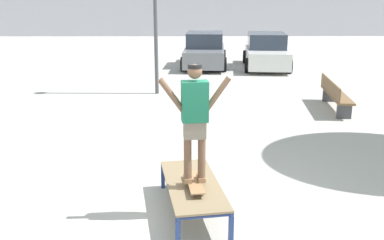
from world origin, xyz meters
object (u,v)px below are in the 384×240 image
car_grey (205,51)px  park_bench (335,94)px  skate_box (193,186)px  car_white (266,52)px  skater (195,116)px  skateboard (195,183)px

car_grey → park_bench: size_ratio=1.77×
car_grey → skate_box: bearing=-92.7°
car_white → park_bench: 7.39m
skater → car_grey: skater is taller
skateboard → park_bench: size_ratio=0.34×
skateboard → car_white: (3.32, 13.58, 0.15)m
skate_box → car_grey: car_grey is taller
skater → car_grey: bearing=87.4°
skate_box → park_bench: size_ratio=0.82×
skateboard → car_grey: (0.63, 13.98, 0.15)m
skater → skate_box: bearing=99.2°
skateboard → skater: 0.99m
skateboard → car_grey: 13.99m
car_white → skateboard: bearing=-103.7°
park_bench → skater: bearing=-122.8°
car_grey → skater: bearing=-92.6°
car_white → skater: bearing=-103.7°
skater → park_bench: (4.01, 6.23, -1.08)m
car_grey → car_white: same height
skate_box → car_white: car_white is taller
skater → skateboard: bearing=-83.3°
skate_box → skater: skater is taller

